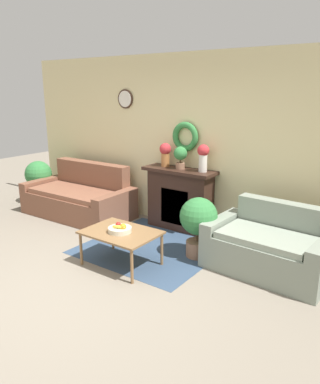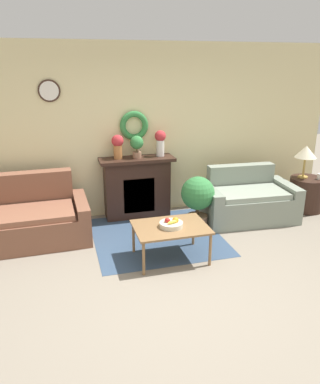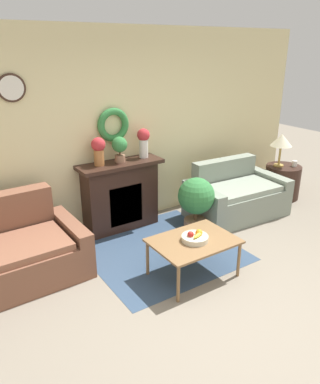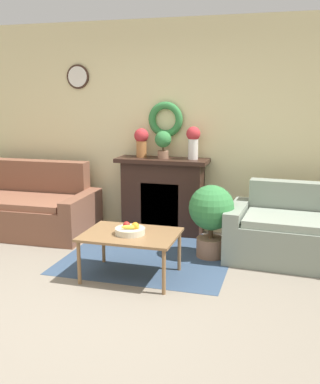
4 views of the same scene
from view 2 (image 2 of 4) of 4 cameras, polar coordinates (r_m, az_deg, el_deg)
The scene contains 15 objects.
ground_plane at distance 4.21m, azimuth 3.60°, elevation -15.29°, with size 16.00×16.00×0.00m, color gray.
floor_rug at distance 5.46m, azimuth -0.50°, elevation -6.70°, with size 1.80×1.77×0.01m.
wall_back at distance 6.01m, azimuth -4.06°, elevation 9.18°, with size 6.80×0.16×2.70m.
fireplace at distance 6.02m, azimuth -3.52°, elevation 0.79°, with size 1.17×0.41×0.98m.
couch_left at distance 5.58m, azimuth -20.96°, elevation -4.07°, with size 1.96×1.02×0.90m.
loveseat_right at distance 6.13m, azimuth 13.10°, elevation -1.32°, with size 1.50×0.95×0.81m.
coffee_table at distance 4.70m, azimuth 1.64°, elevation -5.68°, with size 0.92×0.67×0.45m.
fruit_bowl at distance 4.65m, azimuth 1.75°, elevation -4.87°, with size 0.29×0.29×0.12m.
side_table_by_loveseat at distance 6.81m, azimuth 21.42°, elevation -0.26°, with size 0.58×0.58×0.56m.
table_lamp at distance 6.63m, azimuth 21.35°, elevation 5.63°, with size 0.35×0.35×0.54m.
mug at distance 6.72m, azimuth 23.16°, elevation 2.20°, with size 0.08×0.08×0.10m.
vase_on_mantel_left at distance 5.80m, azimuth -6.47°, elevation 7.14°, with size 0.18×0.18×0.37m.
vase_on_mantel_right at distance 5.93m, azimuth 0.05°, elevation 7.75°, with size 0.18×0.18×0.41m.
potted_plant_on_mantel at distance 5.83m, azimuth -3.54°, elevation 7.23°, with size 0.21×0.21×0.35m.
potted_plant_floor_by_loveseat at distance 5.56m, azimuth 5.76°, elevation -0.83°, with size 0.50×0.50×0.81m.
Camera 2 is at (-1.17, -3.28, 2.37)m, focal length 35.00 mm.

